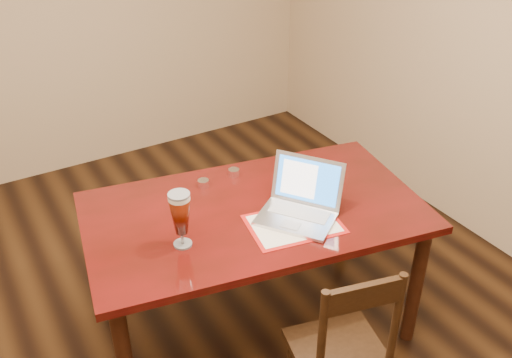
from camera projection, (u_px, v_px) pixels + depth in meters
room_shell at (161, 44)px, 2.03m from camera, size 4.51×5.01×2.71m
dining_table at (255, 224)px, 2.90m from camera, size 1.83×1.24×1.07m
dining_chair at (342, 352)px, 2.51m from camera, size 0.48×0.47×0.95m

